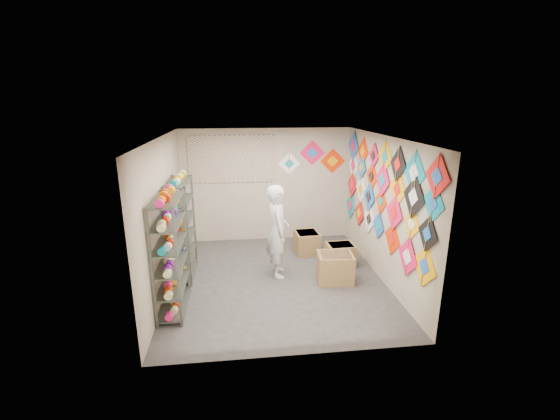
{
  "coord_description": "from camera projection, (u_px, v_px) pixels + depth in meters",
  "views": [
    {
      "loc": [
        -0.7,
        -6.49,
        3.29
      ],
      "look_at": [
        0.1,
        0.3,
        1.3
      ],
      "focal_mm": 24.0,
      "sensor_mm": 36.0,
      "label": 1
    }
  ],
  "objects": [
    {
      "name": "shelf_rack_back",
      "position": [
        182.0,
        229.0,
        7.15
      ],
      "size": [
        0.4,
        1.1,
        1.9
      ],
      "primitive_type": "cube",
      "color": "#4C5147",
      "rests_on": "ground"
    },
    {
      "name": "kite_wall_display",
      "position": [
        381.0,
        192.0,
        6.99
      ],
      "size": [
        0.06,
        4.37,
        2.1
      ],
      "color": "#FFAC06",
      "rests_on": "room_walls"
    },
    {
      "name": "carton_a",
      "position": [
        335.0,
        268.0,
        7.06
      ],
      "size": [
        0.69,
        0.6,
        0.54
      ],
      "primitive_type": "cube",
      "rotation": [
        0.0,
        0.0,
        -0.09
      ],
      "color": "olive",
      "rests_on": "ground"
    },
    {
      "name": "carton_c",
      "position": [
        307.0,
        243.0,
        8.39
      ],
      "size": [
        0.54,
        0.59,
        0.49
      ],
      "primitive_type": "cube",
      "rotation": [
        0.0,
        0.0,
        0.06
      ],
      "color": "olive",
      "rests_on": "ground"
    },
    {
      "name": "back_wall_kites",
      "position": [
        313.0,
        159.0,
        8.9
      ],
      "size": [
        1.62,
        0.02,
        0.81
      ],
      "color": "white",
      "rests_on": "room_walls"
    },
    {
      "name": "carton_b",
      "position": [
        340.0,
        255.0,
        7.77
      ],
      "size": [
        0.58,
        0.48,
        0.45
      ],
      "primitive_type": "cube",
      "rotation": [
        0.0,
        0.0,
        0.05
      ],
      "color": "olive",
      "rests_on": "ground"
    },
    {
      "name": "string_spools",
      "position": [
        176.0,
        236.0,
        6.5
      ],
      "size": [
        0.12,
        2.36,
        0.12
      ],
      "color": "#FF1E79",
      "rests_on": "ground"
    },
    {
      "name": "room_walls",
      "position": [
        276.0,
        196.0,
        6.73
      ],
      "size": [
        4.5,
        4.5,
        4.5
      ],
      "color": "#B8A88D",
      "rests_on": "ground"
    },
    {
      "name": "shelf_rack_front",
      "position": [
        171.0,
        255.0,
        5.91
      ],
      "size": [
        0.4,
        1.1,
        1.9
      ],
      "primitive_type": "cube",
      "color": "#4C5147",
      "rests_on": "ground"
    },
    {
      "name": "poster",
      "position": [
        232.0,
        159.0,
        8.66
      ],
      "size": [
        2.0,
        0.01,
        1.1
      ],
      "primitive_type": "cube",
      "color": "#6C4BA2",
      "rests_on": "room_walls"
    },
    {
      "name": "shopkeeper",
      "position": [
        278.0,
        231.0,
        7.15
      ],
      "size": [
        0.68,
        0.46,
        1.81
      ],
      "primitive_type": "imported",
      "rotation": [
        0.0,
        0.0,
        1.59
      ],
      "color": "silver",
      "rests_on": "ground"
    },
    {
      "name": "ground",
      "position": [
        277.0,
        279.0,
        7.19
      ],
      "size": [
        4.5,
        4.5,
        0.0
      ],
      "primitive_type": "plane",
      "color": "#35322E"
    }
  ]
}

